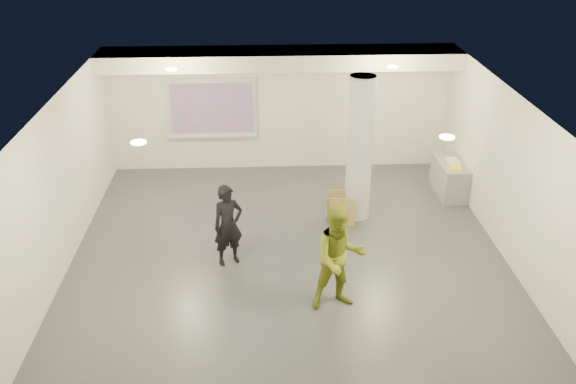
{
  "coord_description": "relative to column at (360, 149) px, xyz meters",
  "views": [
    {
      "loc": [
        -0.49,
        -10.04,
        6.23
      ],
      "look_at": [
        0.0,
        0.4,
        1.25
      ],
      "focal_mm": 40.0,
      "sensor_mm": 36.0,
      "label": 1
    }
  ],
  "objects": [
    {
      "name": "wall_back",
      "position": [
        -1.5,
        2.7,
        0.0
      ],
      "size": [
        8.0,
        0.01,
        3.0
      ],
      "primitive_type": "cube",
      "color": "silver",
      "rests_on": "floor"
    },
    {
      "name": "cardboard_back",
      "position": [
        -0.35,
        -0.39,
        -1.21
      ],
      "size": [
        0.55,
        0.18,
        0.59
      ],
      "primitive_type": "cube",
      "rotation": [
        -0.11,
        0.0,
        -0.14
      ],
      "color": "#9E7B43",
      "rests_on": "floor"
    },
    {
      "name": "wall_front",
      "position": [
        -1.5,
        -6.3,
        0.0
      ],
      "size": [
        8.0,
        0.01,
        3.0
      ],
      "primitive_type": "cube",
      "color": "silver",
      "rests_on": "floor"
    },
    {
      "name": "credenza",
      "position": [
        2.22,
        0.99,
        -1.12
      ],
      "size": [
        0.55,
        1.3,
        0.76
      ],
      "primitive_type": "cube",
      "rotation": [
        0.0,
        0.0,
        0.01
      ],
      "color": "gray",
      "rests_on": "floor"
    },
    {
      "name": "floor",
      "position": [
        -1.5,
        -1.8,
        -1.5
      ],
      "size": [
        8.0,
        9.0,
        0.01
      ],
      "primitive_type": "cube",
      "color": "#3B3E44",
      "rests_on": "ground"
    },
    {
      "name": "column",
      "position": [
        0.0,
        0.0,
        0.0
      ],
      "size": [
        0.52,
        0.52,
        3.0
      ],
      "primitive_type": "cylinder",
      "color": "silver",
      "rests_on": "floor"
    },
    {
      "name": "soffit_band",
      "position": [
        -1.5,
        2.15,
        1.32
      ],
      "size": [
        8.0,
        1.1,
        0.36
      ],
      "primitive_type": "cube",
      "color": "silver",
      "rests_on": "ceiling"
    },
    {
      "name": "man",
      "position": [
        -0.76,
        -3.13,
        -0.6
      ],
      "size": [
        0.98,
        0.82,
        1.79
      ],
      "primitive_type": "imported",
      "rotation": [
        0.0,
        0.0,
        0.17
      ],
      "color": "olive",
      "rests_on": "floor"
    },
    {
      "name": "wall_right",
      "position": [
        2.5,
        -1.8,
        0.0
      ],
      "size": [
        0.01,
        9.0,
        3.0
      ],
      "primitive_type": "cube",
      "color": "silver",
      "rests_on": "floor"
    },
    {
      "name": "cardboard_front",
      "position": [
        -0.36,
        -0.06,
        -1.19
      ],
      "size": [
        0.56,
        0.17,
        0.61
      ],
      "primitive_type": "cube",
      "rotation": [
        -0.16,
        0.0,
        0.04
      ],
      "color": "#9E7B43",
      "rests_on": "floor"
    },
    {
      "name": "ceiling",
      "position": [
        -1.5,
        -1.8,
        1.5
      ],
      "size": [
        8.0,
        9.0,
        0.01
      ],
      "primitive_type": "cube",
      "color": "white",
      "rests_on": "floor"
    },
    {
      "name": "downlight_sw",
      "position": [
        -3.7,
        -3.3,
        1.48
      ],
      "size": [
        0.22,
        0.22,
        0.02
      ],
      "primitive_type": "cylinder",
      "color": "#F1E088",
      "rests_on": "ceiling"
    },
    {
      "name": "papers_stack",
      "position": [
        2.26,
        1.06,
        -0.73
      ],
      "size": [
        0.3,
        0.37,
        0.02
      ],
      "primitive_type": "cube",
      "rotation": [
        0.0,
        0.0,
        0.08
      ],
      "color": "white",
      "rests_on": "credenza"
    },
    {
      "name": "downlight_se",
      "position": [
        0.7,
        -3.3,
        1.48
      ],
      "size": [
        0.22,
        0.22,
        0.02
      ],
      "primitive_type": "cylinder",
      "color": "#F1E088",
      "rests_on": "ceiling"
    },
    {
      "name": "downlight_nw",
      "position": [
        -3.7,
        0.7,
        1.48
      ],
      "size": [
        0.22,
        0.22,
        0.02
      ],
      "primitive_type": "cylinder",
      "color": "#F1E088",
      "rests_on": "ceiling"
    },
    {
      "name": "woman",
      "position": [
        -2.59,
        -1.71,
        -0.74
      ],
      "size": [
        0.66,
        0.56,
        1.53
      ],
      "primitive_type": "imported",
      "rotation": [
        0.0,
        0.0,
        0.42
      ],
      "color": "black",
      "rests_on": "floor"
    },
    {
      "name": "downlight_ne",
      "position": [
        0.7,
        0.7,
        1.48
      ],
      "size": [
        0.22,
        0.22,
        0.02
      ],
      "primitive_type": "cylinder",
      "color": "#F1E088",
      "rests_on": "ceiling"
    },
    {
      "name": "projection_screen",
      "position": [
        -3.1,
        2.65,
        0.03
      ],
      "size": [
        2.1,
        0.13,
        1.42
      ],
      "color": "silver",
      "rests_on": "wall_back"
    },
    {
      "name": "postit_pad",
      "position": [
        2.22,
        0.68,
        -0.73
      ],
      "size": [
        0.33,
        0.39,
        0.03
      ],
      "primitive_type": "cube",
      "rotation": [
        0.0,
        0.0,
        -0.31
      ],
      "color": "yellow",
      "rests_on": "credenza"
    },
    {
      "name": "wall_left",
      "position": [
        -5.5,
        -1.8,
        0.0
      ],
      "size": [
        0.01,
        9.0,
        3.0
      ],
      "primitive_type": "cube",
      "color": "silver",
      "rests_on": "floor"
    }
  ]
}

